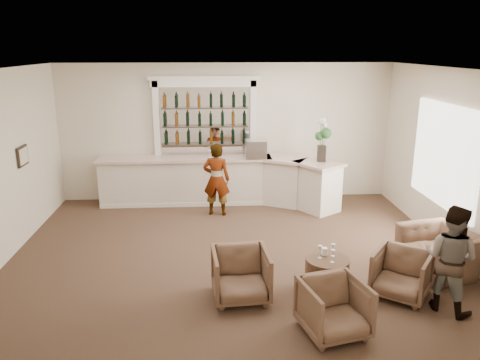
# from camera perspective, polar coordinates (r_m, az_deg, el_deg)

# --- Properties ---
(ground) EXTENTS (8.00, 8.00, 0.00)m
(ground) POSITION_cam_1_polar(r_m,az_deg,el_deg) (8.57, -0.80, -9.31)
(ground) COLOR brown
(ground) RESTS_ON ground
(room_shell) EXTENTS (8.04, 7.02, 3.32)m
(room_shell) POSITION_cam_1_polar(r_m,az_deg,el_deg) (8.57, -0.01, 7.10)
(room_shell) COLOR beige
(room_shell) RESTS_ON ground
(bar_counter) EXTENTS (5.72, 1.80, 1.14)m
(bar_counter) POSITION_cam_1_polar(r_m,az_deg,el_deg) (11.17, -2.42, -0.08)
(bar_counter) COLOR white
(bar_counter) RESTS_ON ground
(back_bar_alcove) EXTENTS (2.64, 0.25, 3.00)m
(back_bar_alcove) POSITION_cam_1_polar(r_m,az_deg,el_deg) (11.27, -4.28, 7.61)
(back_bar_alcove) COLOR white
(back_bar_alcove) RESTS_ON ground
(cocktail_table) EXTENTS (0.68, 0.68, 0.50)m
(cocktail_table) POSITION_cam_1_polar(r_m,az_deg,el_deg) (7.56, 10.54, -11.14)
(cocktail_table) COLOR brown
(cocktail_table) RESTS_ON ground
(sommelier) EXTENTS (0.66, 0.49, 1.64)m
(sommelier) POSITION_cam_1_polar(r_m,az_deg,el_deg) (10.39, -2.88, 0.07)
(sommelier) COLOR gray
(sommelier) RESTS_ON ground
(guest) EXTENTS (0.95, 0.97, 1.57)m
(guest) POSITION_cam_1_polar(r_m,az_deg,el_deg) (7.30, 24.26, -8.72)
(guest) COLOR gray
(guest) RESTS_ON ground
(armchair_left) EXTENTS (0.88, 0.91, 0.77)m
(armchair_left) POSITION_cam_1_polar(r_m,az_deg,el_deg) (7.10, 0.09, -11.50)
(armchair_left) COLOR brown
(armchair_left) RESTS_ON ground
(armchair_center) EXTENTS (0.97, 0.98, 0.74)m
(armchair_center) POSITION_cam_1_polar(r_m,az_deg,el_deg) (6.45, 11.36, -15.06)
(armchair_center) COLOR brown
(armchair_center) RESTS_ON ground
(armchair_right) EXTENTS (1.10, 1.10, 0.72)m
(armchair_right) POSITION_cam_1_polar(r_m,az_deg,el_deg) (7.58, 19.07, -10.78)
(armchair_right) COLOR brown
(armchair_right) RESTS_ON ground
(armchair_far) EXTENTS (1.24, 1.34, 0.74)m
(armchair_far) POSITION_cam_1_polar(r_m,az_deg,el_deg) (8.56, 23.10, -8.02)
(armchair_far) COLOR brown
(armchair_far) RESTS_ON ground
(espresso_machine) EXTENTS (0.49, 0.41, 0.42)m
(espresso_machine) POSITION_cam_1_polar(r_m,az_deg,el_deg) (10.96, 1.93, 3.79)
(espresso_machine) COLOR silver
(espresso_machine) RESTS_ON bar_counter
(flower_vase) EXTENTS (0.26, 0.26, 0.99)m
(flower_vase) POSITION_cam_1_polar(r_m,az_deg,el_deg) (10.69, 10.00, 5.14)
(flower_vase) COLOR black
(flower_vase) RESTS_ON bar_counter
(wine_glass_bar_left) EXTENTS (0.07, 0.07, 0.21)m
(wine_glass_bar_left) POSITION_cam_1_polar(r_m,az_deg,el_deg) (11.04, -3.71, 3.29)
(wine_glass_bar_left) COLOR white
(wine_glass_bar_left) RESTS_ON bar_counter
(wine_glass_bar_right) EXTENTS (0.07, 0.07, 0.21)m
(wine_glass_bar_right) POSITION_cam_1_polar(r_m,az_deg,el_deg) (11.02, 1.69, 3.30)
(wine_glass_bar_right) COLOR white
(wine_glass_bar_right) RESTS_ON bar_counter
(wine_glass_tbl_a) EXTENTS (0.07, 0.07, 0.21)m
(wine_glass_tbl_a) POSITION_cam_1_polar(r_m,az_deg,el_deg) (7.41, 9.71, -8.64)
(wine_glass_tbl_a) COLOR white
(wine_glass_tbl_a) RESTS_ON cocktail_table
(wine_glass_tbl_b) EXTENTS (0.07, 0.07, 0.21)m
(wine_glass_tbl_b) POSITION_cam_1_polar(r_m,az_deg,el_deg) (7.50, 11.28, -8.39)
(wine_glass_tbl_b) COLOR white
(wine_glass_tbl_b) RESTS_ON cocktail_table
(wine_glass_tbl_c) EXTENTS (0.07, 0.07, 0.21)m
(wine_glass_tbl_c) POSITION_cam_1_polar(r_m,az_deg,el_deg) (7.30, 11.23, -9.09)
(wine_glass_tbl_c) COLOR white
(wine_glass_tbl_c) RESTS_ON cocktail_table
(napkin_holder) EXTENTS (0.08, 0.08, 0.12)m
(napkin_holder) POSITION_cam_1_polar(r_m,az_deg,el_deg) (7.54, 10.25, -8.57)
(napkin_holder) COLOR white
(napkin_holder) RESTS_ON cocktail_table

